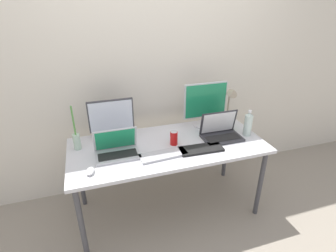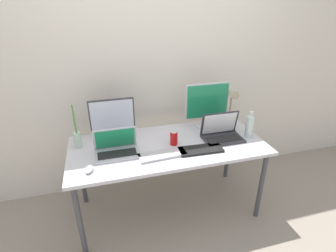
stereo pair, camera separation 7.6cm
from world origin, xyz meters
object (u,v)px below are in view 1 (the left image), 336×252
at_px(keyboard_aux, 163,155).
at_px(soda_can_by_laptop, 174,138).
at_px(mouse_by_keyboard, 90,171).
at_px(keyboard_main, 201,149).
at_px(work_desk, 168,150).
at_px(soda_can_near_keyboard, 230,123).
at_px(desk_lamp, 231,99).
at_px(bamboo_vase, 77,140).
at_px(monitor_left, 111,119).
at_px(laptop_silver, 117,149).
at_px(laptop_secondary, 221,132).
at_px(water_bottle, 248,124).
at_px(monitor_center, 205,104).

xyz_separation_m(keyboard_aux, soda_can_by_laptop, (0.14, 0.15, 0.05)).
bearing_deg(mouse_by_keyboard, keyboard_main, 16.31).
distance_m(work_desk, soda_can_near_keyboard, 0.68).
xyz_separation_m(mouse_by_keyboard, desk_lamp, (1.41, 0.45, 0.25)).
height_order(keyboard_aux, bamboo_vase, bamboo_vase).
distance_m(monitor_left, laptop_silver, 0.33).
distance_m(laptop_secondary, water_bottle, 0.27).
xyz_separation_m(keyboard_main, keyboard_aux, (-0.33, 0.01, 0.00)).
distance_m(monitor_left, water_bottle, 1.25).
height_order(keyboard_main, keyboard_aux, same).
relative_size(work_desk, keyboard_main, 4.59).
bearing_deg(keyboard_aux, bamboo_vase, 149.72).
bearing_deg(bamboo_vase, monitor_left, 18.08).
relative_size(monitor_center, laptop_silver, 1.25).
height_order(laptop_silver, keyboard_aux, laptop_silver).
bearing_deg(monitor_left, desk_lamp, -2.08).
relative_size(laptop_secondary, bamboo_vase, 0.90).
distance_m(monitor_center, laptop_silver, 0.98).
relative_size(keyboard_main, desk_lamp, 0.93).
relative_size(work_desk, monitor_center, 3.85).
xyz_separation_m(laptop_silver, water_bottle, (1.21, -0.03, 0.06)).
height_order(laptop_silver, water_bottle, water_bottle).
relative_size(work_desk, mouse_by_keyboard, 16.76).
bearing_deg(keyboard_main, soda_can_near_keyboard, 35.49).
xyz_separation_m(monitor_left, keyboard_aux, (0.35, -0.43, -0.18)).
bearing_deg(soda_can_by_laptop, desk_lamp, 19.14).
distance_m(laptop_secondary, soda_can_by_laptop, 0.45).
distance_m(work_desk, monitor_center, 0.61).
bearing_deg(soda_can_near_keyboard, keyboard_main, -146.96).
distance_m(keyboard_main, keyboard_aux, 0.33).
bearing_deg(desk_lamp, monitor_left, 177.92).
bearing_deg(water_bottle, soda_can_by_laptop, 176.53).
bearing_deg(monitor_left, mouse_by_keyboard, -114.94).
height_order(work_desk, bamboo_vase, bamboo_vase).
distance_m(keyboard_main, mouse_by_keyboard, 0.92).
bearing_deg(laptop_silver, work_desk, 3.95).
bearing_deg(keyboard_aux, work_desk, 56.87).
bearing_deg(desk_lamp, keyboard_main, -140.89).
height_order(mouse_by_keyboard, bamboo_vase, bamboo_vase).
bearing_deg(laptop_silver, water_bottle, -1.25).
bearing_deg(keyboard_main, bamboo_vase, 163.58).
xyz_separation_m(monitor_left, bamboo_vase, (-0.31, -0.10, -0.10)).
bearing_deg(monitor_center, work_desk, -151.29).
relative_size(water_bottle, bamboo_vase, 0.64).
bearing_deg(keyboard_main, water_bottle, 15.40).
distance_m(laptop_silver, water_bottle, 1.22).
height_order(work_desk, desk_lamp, desk_lamp).
relative_size(water_bottle, soda_can_by_laptop, 1.99).
xyz_separation_m(work_desk, bamboo_vase, (-0.76, 0.16, 0.15)).
relative_size(laptop_secondary, desk_lamp, 0.89).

